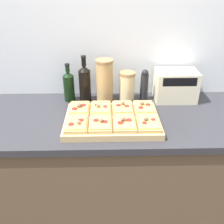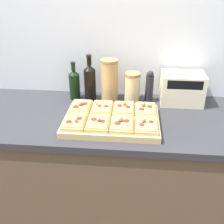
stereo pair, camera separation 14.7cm
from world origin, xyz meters
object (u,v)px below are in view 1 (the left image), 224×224
(cutting_board, at_px, (112,121))
(pepper_mill, at_px, (144,85))
(olive_oil_bottle, at_px, (69,86))
(grain_jar_tall, at_px, (105,80))
(grain_jar_short, at_px, (127,86))
(wine_bottle, at_px, (85,83))
(toaster_oven, at_px, (176,86))

(cutting_board, xyz_separation_m, pepper_mill, (0.22, 0.30, 0.08))
(olive_oil_bottle, xyz_separation_m, grain_jar_tall, (0.23, 0.00, 0.03))
(cutting_board, distance_m, grain_jar_tall, 0.33)
(grain_jar_tall, relative_size, grain_jar_short, 1.43)
(olive_oil_bottle, height_order, pepper_mill, olive_oil_bottle)
(cutting_board, bearing_deg, grain_jar_short, 71.12)
(wine_bottle, xyz_separation_m, toaster_oven, (0.59, -0.00, -0.02))
(grain_jar_tall, distance_m, grain_jar_short, 0.15)
(cutting_board, relative_size, grain_jar_short, 2.73)
(pepper_mill, bearing_deg, wine_bottle, 180.00)
(olive_oil_bottle, distance_m, pepper_mill, 0.49)
(grain_jar_short, xyz_separation_m, pepper_mill, (0.11, 0.00, 0.01))
(cutting_board, relative_size, olive_oil_bottle, 2.09)
(grain_jar_tall, distance_m, toaster_oven, 0.46)
(cutting_board, distance_m, toaster_oven, 0.52)
(wine_bottle, height_order, toaster_oven, wine_bottle)
(pepper_mill, bearing_deg, toaster_oven, -1.00)
(cutting_board, xyz_separation_m, toaster_oven, (0.42, 0.30, 0.08))
(grain_jar_tall, bearing_deg, grain_jar_short, -0.00)
(olive_oil_bottle, distance_m, grain_jar_tall, 0.23)
(cutting_board, height_order, wine_bottle, wine_bottle)
(olive_oil_bottle, xyz_separation_m, pepper_mill, (0.49, 0.00, -0.00))
(grain_jar_tall, xyz_separation_m, pepper_mill, (0.26, 0.00, -0.03))
(olive_oil_bottle, bearing_deg, pepper_mill, 0.00)
(wine_bottle, height_order, grain_jar_tall, wine_bottle)
(olive_oil_bottle, relative_size, pepper_mill, 1.20)
(toaster_oven, bearing_deg, grain_jar_short, 179.35)
(grain_jar_short, height_order, toaster_oven, toaster_oven)
(pepper_mill, bearing_deg, olive_oil_bottle, 180.00)
(cutting_board, xyz_separation_m, olive_oil_bottle, (-0.27, 0.30, 0.08))
(olive_oil_bottle, xyz_separation_m, toaster_oven, (0.69, -0.00, -0.00))
(wine_bottle, distance_m, grain_jar_tall, 0.13)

